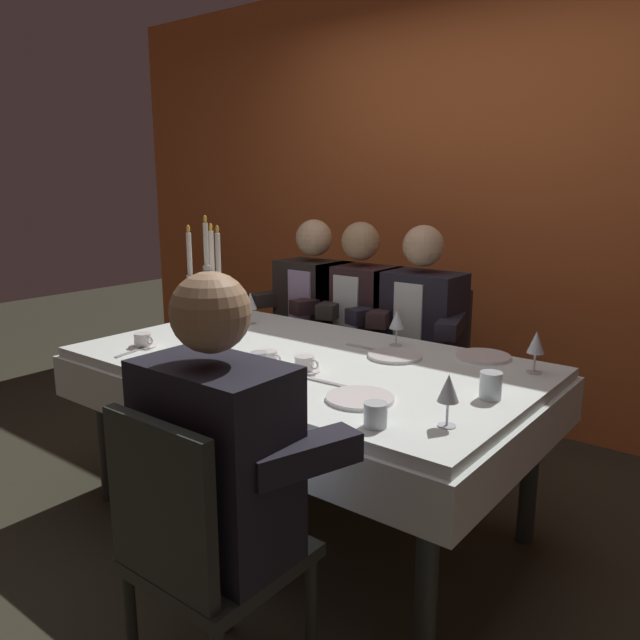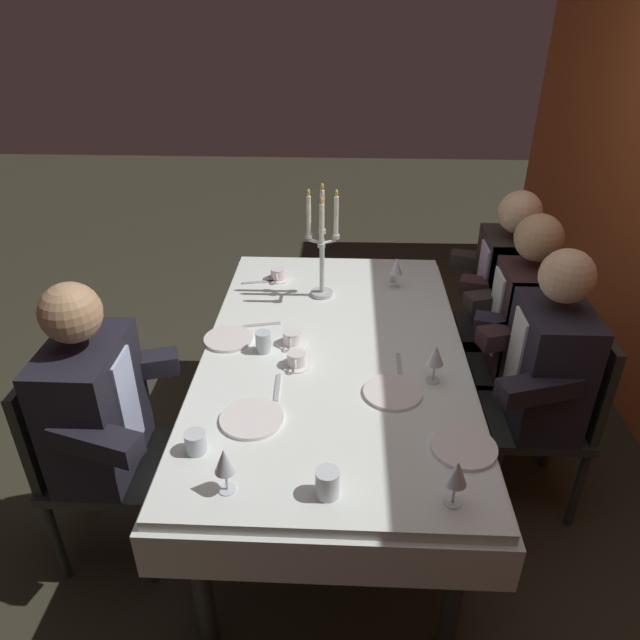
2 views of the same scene
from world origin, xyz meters
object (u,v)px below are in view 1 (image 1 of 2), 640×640
water_tumbler_1 (376,415)px  coffee_cup_2 (143,341)px  dinner_plate_2 (395,356)px  coffee_cup_0 (268,359)px  dinner_plate_1 (360,398)px  dinner_plate_3 (212,381)px  water_tumbler_0 (259,364)px  seated_diner_0 (315,306)px  wine_glass_3 (250,302)px  seated_diner_1 (360,313)px  wine_glass_0 (397,320)px  seated_diner_3 (215,459)px  seated_diner_2 (421,323)px  dinner_plate_0 (483,356)px  coffee_cup_1 (305,365)px  wine_glass_1 (448,389)px  wine_glass_2 (536,344)px  candelabra (208,287)px  dining_table (304,384)px  water_tumbler_2 (491,385)px

water_tumbler_1 → coffee_cup_2: (-1.31, 0.13, -0.01)m
dinner_plate_2 → coffee_cup_0: bearing=-129.0°
dinner_plate_1 → dinner_plate_3: bearing=-161.2°
dinner_plate_1 → water_tumbler_0: bearing=-178.1°
coffee_cup_0 → seated_diner_0: (-0.62, 1.07, -0.03)m
wine_glass_3 → seated_diner_1: bearing=65.0°
wine_glass_0 → seated_diner_1: size_ratio=0.13×
seated_diner_1 → seated_diner_3: (0.75, -1.77, 0.00)m
seated_diner_3 → seated_diner_2: bearing=101.6°
dinner_plate_0 → coffee_cup_0: (-0.63, -0.63, 0.02)m
dinner_plate_3 → coffee_cup_1: size_ratio=1.63×
dinner_plate_2 → seated_diner_2: (-0.24, 0.66, -0.01)m
seated_diner_0 → seated_diner_3: size_ratio=1.00×
wine_glass_1 → wine_glass_2: size_ratio=1.00×
dinner_plate_0 → wine_glass_1: size_ratio=1.36×
candelabra → coffee_cup_0: candelabra is taller
dinner_plate_1 → dining_table: bearing=149.5°
candelabra → wine_glass_3: size_ratio=3.48×
water_tumbler_0 → seated_diner_0: bearing=119.7°
wine_glass_1 → seated_diner_1: seated_diner_1 is taller
wine_glass_3 → seated_diner_3: size_ratio=0.13×
coffee_cup_2 → dinner_plate_3: bearing=-13.9°
wine_glass_2 → seated_diner_3: 1.33m
dinner_plate_2 → water_tumbler_1: size_ratio=2.99×
seated_diner_3 → seated_diner_1: bearing=112.9°
wine_glass_2 → dinner_plate_1: bearing=-118.2°
dining_table → candelabra: 0.62m
wine_glass_0 → wine_glass_1: 0.93m
water_tumbler_2 → coffee_cup_0: 0.87m
water_tumbler_0 → dinner_plate_1: bearing=1.9°
dining_table → wine_glass_0: wine_glass_0 is taller
candelabra → wine_glass_2: size_ratio=3.48×
dinner_plate_1 → coffee_cup_0: 0.52m
seated_diner_3 → water_tumbler_2: bearing=66.1°
wine_glass_0 → candelabra: bearing=-146.5°
wine_glass_0 → coffee_cup_1: bearing=-98.3°
water_tumbler_1 → coffee_cup_0: bearing=159.0°
wine_glass_0 → coffee_cup_0: bearing=-112.6°
seated_diner_0 → dinner_plate_1: bearing=-46.0°
water_tumbler_2 → seated_diner_1: 1.44m
wine_glass_3 → water_tumbler_2: size_ratio=1.74×
seated_diner_1 → seated_diner_3: bearing=-67.1°
wine_glass_2 → coffee_cup_1: (-0.70, -0.53, -0.09)m
coffee_cup_1 → water_tumbler_1: bearing=-29.6°
dinner_plate_0 → wine_glass_0: (-0.39, -0.06, 0.11)m
dining_table → wine_glass_2: bearing=24.4°
wine_glass_0 → dinner_plate_0: bearing=8.3°
wine_glass_3 → candelabra: bearing=-74.8°
wine_glass_0 → seated_diner_1: (-0.53, 0.49, -0.12)m
dinner_plate_1 → coffee_cup_2: size_ratio=1.75×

